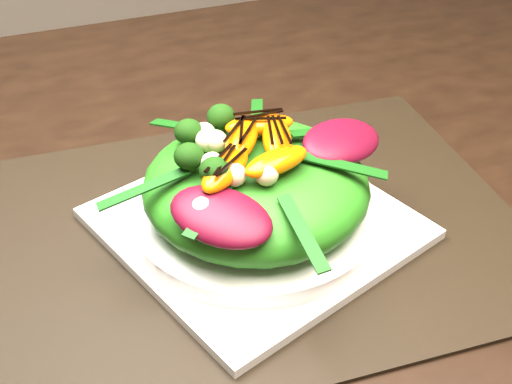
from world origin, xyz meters
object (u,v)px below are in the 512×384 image
object	(u,v)px
dining_table	(77,234)
plate_base	(256,223)
placemat	(256,229)
lettuce_mound	(256,185)
salad_bowl	(256,212)
orange_segment	(245,130)

from	to	relation	value
dining_table	plate_base	world-z (taller)	dining_table
placemat	lettuce_mound	bearing A→B (deg)	90.00
plate_base	salad_bowl	xyz separation A→B (m)	(0.00, 0.00, 0.01)
salad_bowl	orange_segment	xyz separation A→B (m)	(0.00, 0.03, 0.07)
plate_base	placemat	bearing A→B (deg)	-90.00
plate_base	orange_segment	size ratio (longest dim) A/B	3.96
plate_base	lettuce_mound	xyz separation A→B (m)	(0.00, 0.00, 0.04)
orange_segment	salad_bowl	bearing A→B (deg)	-91.11
salad_bowl	orange_segment	bearing A→B (deg)	88.89
dining_table	salad_bowl	distance (m)	0.18
lettuce_mound	dining_table	bearing A→B (deg)	153.61
salad_bowl	orange_segment	world-z (taller)	orange_segment
lettuce_mound	orange_segment	distance (m)	0.05
placemat	plate_base	distance (m)	0.01
plate_base	salad_bowl	distance (m)	0.01
dining_table	lettuce_mound	xyz separation A→B (m)	(0.16, -0.08, 0.07)
dining_table	lettuce_mound	distance (m)	0.19
placemat	orange_segment	world-z (taller)	orange_segment
plate_base	orange_segment	bearing A→B (deg)	88.89
placemat	salad_bowl	distance (m)	0.02
placemat	salad_bowl	world-z (taller)	salad_bowl
orange_segment	plate_base	bearing A→B (deg)	-91.11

